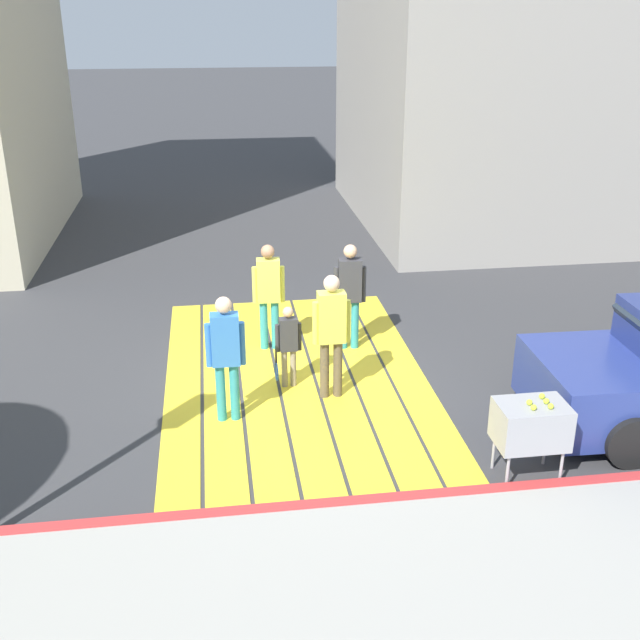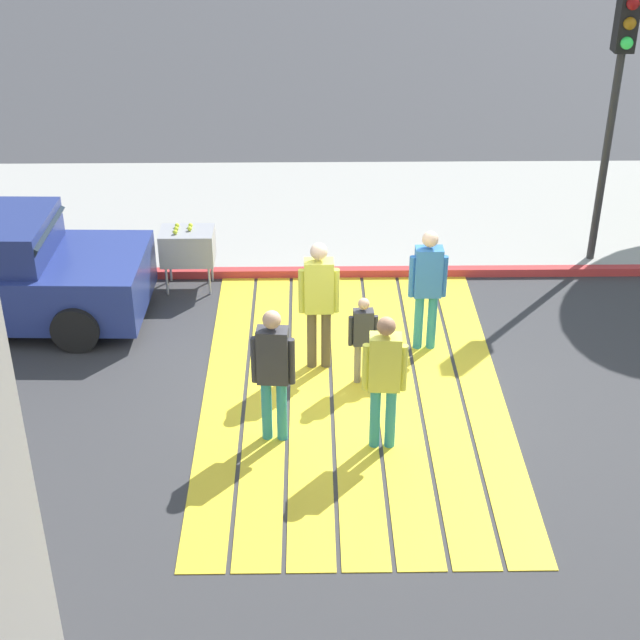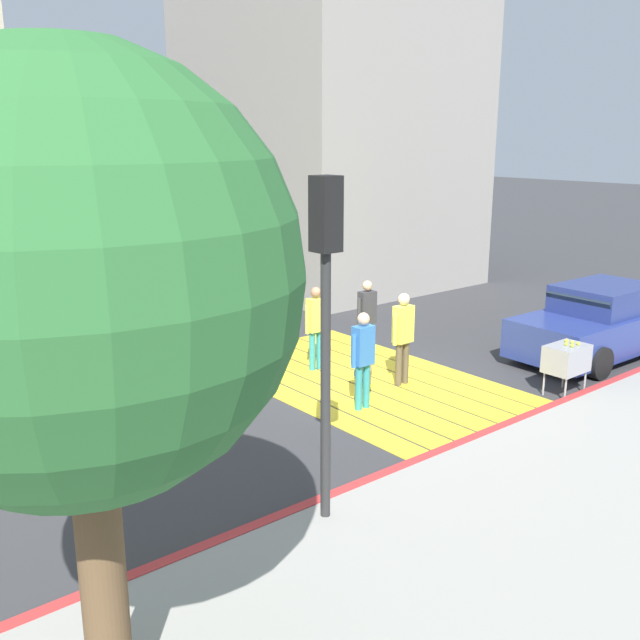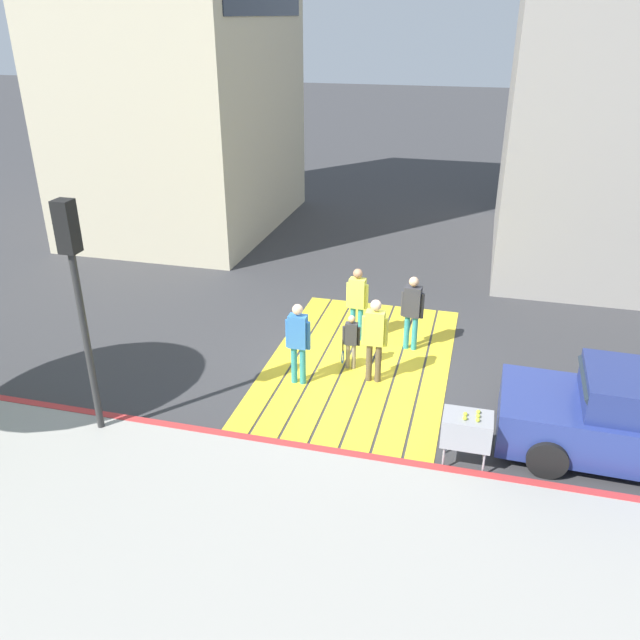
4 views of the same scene
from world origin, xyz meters
TOP-DOWN VIEW (x-y plane):
  - ground_plane at (0.00, 0.00)m, footprint 120.00×120.00m
  - crosswalk_stripes at (0.00, -0.00)m, footprint 6.40×3.80m
  - sidewalk_west at (-5.60, 0.00)m, footprint 4.80×40.00m
  - curb_painted at (-3.25, 0.00)m, footprint 0.16×40.00m
  - building_far_north at (8.50, 7.76)m, footprint 8.00×6.04m
  - car_parked_near_curb at (-2.00, -5.05)m, footprint 2.07×4.34m
  - traffic_light_corner at (-3.58, 3.96)m, footprint 0.39×0.28m
  - tennis_ball_cart at (-2.90, -2.37)m, footprint 0.56×0.80m
  - pedestrian_adult_lead at (0.97, -0.97)m, footprint 0.25×0.50m
  - pedestrian_adult_trailing at (-1.07, 1.02)m, footprint 0.22×0.51m
  - pedestrian_adult_side at (1.14, 0.29)m, footprint 0.24×0.51m
  - pedestrian_teen_behind at (-0.61, -0.43)m, footprint 0.24×0.52m
  - pedestrian_child_with_racket at (-0.22, 0.14)m, footprint 0.28×0.39m

SIDE VIEW (x-z plane):
  - ground_plane at x=0.00m, z-range 0.00..0.00m
  - crosswalk_stripes at x=0.00m, z-range 0.00..0.01m
  - sidewalk_west at x=-5.60m, z-range 0.00..0.12m
  - curb_painted at x=-3.25m, z-range 0.00..0.13m
  - pedestrian_child_with_racket at x=-0.22m, z-range 0.07..1.30m
  - tennis_ball_cart at x=-2.90m, z-range 0.19..1.21m
  - car_parked_near_curb at x=-2.00m, z-range -0.05..1.52m
  - pedestrian_adult_lead at x=0.97m, z-range 0.14..1.87m
  - pedestrian_adult_side at x=1.14m, z-range 0.14..1.87m
  - pedestrian_adult_trailing at x=-1.07m, z-range 0.14..1.89m
  - pedestrian_teen_behind at x=-0.61m, z-range 0.15..1.95m
  - traffic_light_corner at x=-3.58m, z-range 0.92..5.16m
  - building_far_north at x=8.50m, z-range 0.00..12.87m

